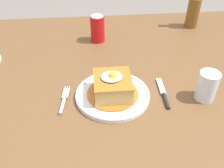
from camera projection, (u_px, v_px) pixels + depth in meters
dining_table at (122, 85)px, 1.05m from camera, size 1.45×1.08×0.72m
main_plate at (113, 94)px, 0.86m from camera, size 0.26×0.26×0.02m
sandwich_meal at (113, 86)px, 0.84m from camera, size 0.18×0.18×0.09m
fork at (63, 102)px, 0.84m from camera, size 0.03×0.14×0.01m
knife at (165, 96)px, 0.86m from camera, size 0.02×0.17×0.01m
soda_can at (98, 29)px, 1.15m from camera, size 0.07×0.07×0.12m
beer_bottle_amber at (194, 8)px, 1.25m from camera, size 0.06×0.06×0.27m
drinking_glass at (207, 88)px, 0.84m from camera, size 0.07×0.07×0.10m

